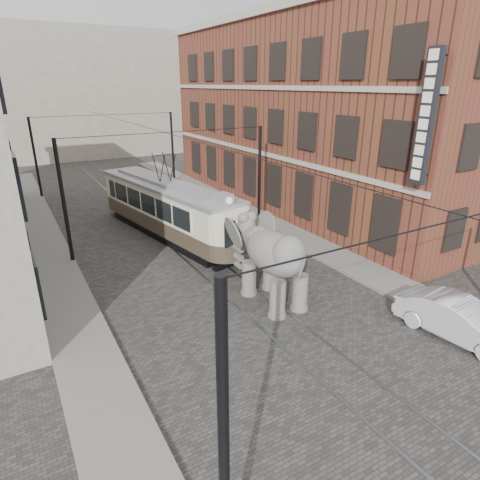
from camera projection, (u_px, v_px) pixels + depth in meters
ground at (231, 285)px, 18.00m from camera, size 120.00×120.00×0.00m
tram_rails at (231, 285)px, 18.00m from camera, size 1.54×80.00×0.02m
sidewalk_right at (336, 256)px, 20.77m from camera, size 2.00×60.00×0.15m
sidewalk_left at (75, 324)px, 14.95m from camera, size 2.00×60.00×0.15m
brick_building at (308, 118)px, 28.28m from camera, size 8.00×26.00×12.00m
distant_block at (66, 95)px, 47.91m from camera, size 28.00×10.00×14.00m
catenary at (180, 194)px, 20.89m from camera, size 11.00×30.20×6.00m
tram at (166, 196)px, 23.05m from camera, size 4.45×12.03×4.68m
elephant at (274, 264)px, 16.09m from camera, size 2.92×5.30×3.24m
parked_car at (460, 320)px, 14.04m from camera, size 2.07×4.42×1.40m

